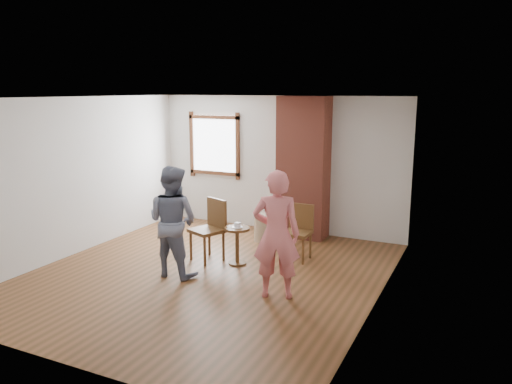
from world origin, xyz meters
TOP-DOWN VIEW (x-y plane):
  - ground at (0.00, 0.00)m, footprint 5.50×5.50m
  - room_shell at (-0.06, 0.61)m, footprint 5.04×5.52m
  - brick_chimney at (0.60, 2.50)m, footprint 0.90×0.50m
  - stoneware_crock at (0.08, 1.92)m, footprint 0.40×0.40m
  - dark_pot at (-1.17, 2.40)m, footprint 0.18×0.18m
  - dining_chair_left at (-0.29, 0.64)m, footprint 0.60×0.60m
  - dining_chair_right at (0.98, 1.28)m, footprint 0.42×0.42m
  - side_table at (0.20, 0.61)m, footprint 0.40×0.40m
  - cake_plate at (0.20, 0.61)m, footprint 0.18×0.18m
  - cake_slice at (0.21, 0.61)m, footprint 0.08×0.07m
  - man at (-0.44, -0.20)m, footprint 0.82×0.66m
  - person_pink at (1.25, -0.29)m, footprint 0.73×0.60m

SIDE VIEW (x-z plane):
  - ground at x=0.00m, z-range 0.00..0.00m
  - dark_pot at x=-1.17m, z-range 0.00..0.13m
  - stoneware_crock at x=0.08m, z-range 0.00..0.49m
  - side_table at x=0.20m, z-range 0.10..0.70m
  - dining_chair_right at x=0.98m, z-range 0.05..0.95m
  - dining_chair_left at x=-0.29m, z-range 0.06..1.05m
  - cake_plate at x=0.20m, z-range 0.60..0.61m
  - cake_slice at x=0.21m, z-range 0.61..0.67m
  - man at x=-0.44m, z-range 0.00..1.64m
  - person_pink at x=1.25m, z-range 0.00..1.71m
  - brick_chimney at x=0.60m, z-range 0.00..2.60m
  - room_shell at x=-0.06m, z-range 0.50..3.12m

